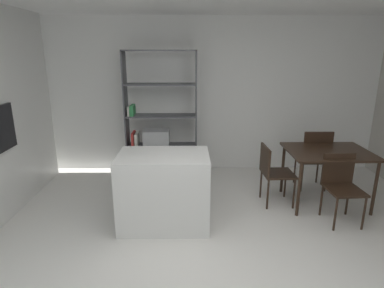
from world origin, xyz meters
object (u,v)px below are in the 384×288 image
kitchen_island (164,190)px  dining_chair_island_side (272,169)px  built_in_oven (0,129)px  dining_table (328,156)px  dining_chair_far (314,155)px  open_bookshelf (157,126)px  dining_chair_near (341,182)px

kitchen_island → dining_chair_island_side: bearing=20.5°
built_in_oven → dining_table: (4.28, 0.35, -0.49)m
kitchen_island → dining_table: kitchen_island is taller
kitchen_island → dining_table: size_ratio=0.98×
dining_chair_far → dining_chair_island_side: bearing=31.2°
open_bookshelf → built_in_oven: bearing=-140.7°
kitchen_island → dining_table: (2.25, 0.56, 0.25)m
built_in_oven → open_bookshelf: open_bookshelf is taller
built_in_oven → dining_chair_far: size_ratio=0.60×
kitchen_island → dining_chair_island_side: 1.58m
built_in_oven → kitchen_island: size_ratio=0.53×
built_in_oven → open_bookshelf: (1.78, 1.46, -0.31)m
open_bookshelf → dining_table: bearing=-24.1°
kitchen_island → dining_table: bearing=13.9°
dining_chair_far → dining_chair_near: 0.93m
kitchen_island → dining_chair_far: dining_chair_far is taller
open_bookshelf → dining_chair_island_side: 2.08m
dining_chair_far → dining_table: bearing=90.3°
dining_chair_island_side → dining_chair_far: 0.90m
kitchen_island → open_bookshelf: size_ratio=0.51×
dining_table → dining_chair_far: 0.48m
open_bookshelf → dining_chair_far: 2.60m
built_in_oven → open_bookshelf: bearing=39.3°
dining_chair_far → dining_chair_near: (-0.00, -0.92, -0.05)m
built_in_oven → dining_chair_island_side: size_ratio=0.68×
kitchen_island → open_bookshelf: (-0.24, 1.67, 0.43)m
kitchen_island → built_in_oven: bearing=174.0°
built_in_oven → open_bookshelf: size_ratio=0.27×
built_in_oven → open_bookshelf: 2.33m
open_bookshelf → dining_chair_far: open_bookshelf is taller
built_in_oven → kitchen_island: bearing=-6.0°
dining_chair_island_side → dining_chair_far: (0.77, 0.46, 0.05)m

